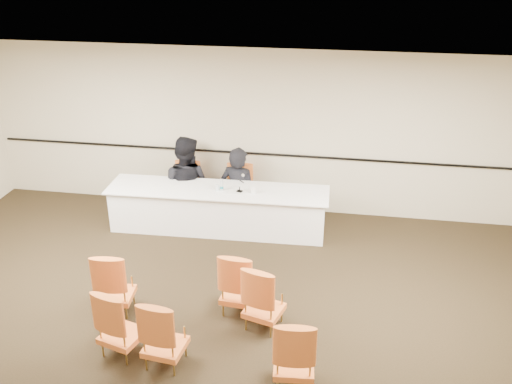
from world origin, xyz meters
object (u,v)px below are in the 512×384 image
at_px(water_bottle, 222,185).
at_px(aud_chair_back_left, 121,321).
at_px(panelist_second, 186,187).
at_px(coffee_cup, 253,190).
at_px(drinking_glass, 217,188).
at_px(aud_chair_back_mid, 164,331).
at_px(aud_chair_back_right, 294,351).
at_px(aud_chair_front_mid, 239,282).
at_px(microphone, 239,184).
at_px(panelist_main, 239,197).
at_px(aud_chair_front_left, 115,281).
at_px(panelist_main_chair, 238,192).
at_px(panel_table, 218,209).
at_px(panelist_second_chair, 186,189).
at_px(aud_chair_front_right, 264,296).

bearing_deg(water_bottle, aud_chair_back_left, -98.90).
height_order(panelist_second, coffee_cup, panelist_second).
distance_m(drinking_glass, aud_chair_back_mid, 3.44).
xyz_separation_m(panelist_second, aud_chair_back_right, (2.44, -4.09, -0.03)).
bearing_deg(drinking_glass, aud_chair_front_mid, -70.00).
bearing_deg(microphone, aud_chair_back_right, -57.06).
relative_size(panelist_main, water_bottle, 9.01).
height_order(panelist_second, aud_chair_back_left, panelist_second).
height_order(coffee_cup, aud_chair_back_right, aud_chair_back_right).
height_order(aud_chair_front_left, aud_chair_back_right, same).
distance_m(panelist_main_chair, microphone, 0.76).
height_order(aud_chair_back_mid, aud_chair_back_right, same).
height_order(panelist_second, aud_chair_front_mid, panelist_second).
height_order(microphone, aud_chair_front_mid, microphone).
xyz_separation_m(panel_table, aud_chair_front_left, (-0.84, -2.56, 0.09)).
xyz_separation_m(aud_chair_front_mid, aud_chair_back_mid, (-0.68, -1.18, 0.00)).
height_order(panelist_second_chair, coffee_cup, panelist_second_chair).
relative_size(aud_chair_front_right, aud_chair_back_left, 1.00).
xyz_separation_m(panelist_second, aud_chair_front_right, (1.94, -3.10, -0.03)).
relative_size(water_bottle, aud_chair_front_right, 0.22).
relative_size(panelist_main, panelist_main_chair, 2.01).
bearing_deg(aud_chair_back_left, aud_chair_front_right, 42.11).
bearing_deg(aud_chair_back_mid, panelist_main, 95.03).
bearing_deg(aud_chair_front_left, aud_chair_front_right, -5.30).
xyz_separation_m(panel_table, panelist_second, (-0.73, 0.54, 0.12)).
xyz_separation_m(panelist_main, panelist_second, (-0.98, -0.03, 0.12)).
bearing_deg(aud_chair_front_mid, microphone, 106.01).
bearing_deg(aud_chair_front_mid, coffee_cup, 100.03).
bearing_deg(panelist_main_chair, aud_chair_back_mid, -93.17).
height_order(panelist_main_chair, aud_chair_back_right, same).
distance_m(panel_table, panelist_main, 0.63).
xyz_separation_m(panel_table, microphone, (0.40, -0.04, 0.52)).
xyz_separation_m(panelist_main_chair, aud_chair_back_mid, (-0.10, -4.04, 0.00)).
relative_size(aud_chair_back_left, aud_chair_back_right, 1.00).
bearing_deg(panelist_second, drinking_glass, 151.34).
xyz_separation_m(microphone, drinking_glass, (-0.39, -0.01, -0.09)).
relative_size(panel_table, aud_chair_front_mid, 4.01).
height_order(coffee_cup, aud_chair_back_left, aud_chair_back_left).
xyz_separation_m(drinking_glass, aud_chair_back_mid, (0.14, -3.42, -0.34)).
height_order(water_bottle, aud_chair_front_right, water_bottle).
bearing_deg(panel_table, aud_chair_back_right, -65.99).
xyz_separation_m(panelist_second_chair, aud_chair_front_left, (-0.12, -3.10, 0.00)).
distance_m(panel_table, aud_chair_front_left, 2.69).
bearing_deg(panelist_main_chair, panelist_second_chair, -180.00).
distance_m(microphone, aud_chair_front_left, 2.84).
bearing_deg(aud_chair_back_mid, aud_chair_front_mid, 66.75).
bearing_deg(aud_chair_back_mid, aud_chair_front_left, 143.99).
bearing_deg(panelist_main, microphone, 115.41).
height_order(panelist_main, aud_chair_back_mid, panelist_main).
bearing_deg(panelist_second_chair, aud_chair_front_mid, -62.95).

